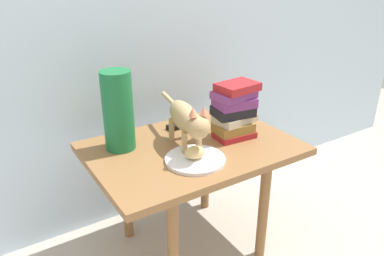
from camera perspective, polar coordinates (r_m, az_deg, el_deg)
The scene contains 8 objects.
ground_plane at distance 1.88m, azimuth -0.00°, elevation -17.14°, with size 6.00×6.00×0.00m, color #B2A899.
side_table at distance 1.61m, azimuth -0.00°, elevation -4.80°, with size 0.85×0.60×0.52m.
plate at distance 1.46m, azimuth 0.49°, elevation -4.78°, with size 0.23×0.23×0.01m, color white.
bread_roll at distance 1.44m, azimuth 0.42°, elevation -3.72°, with size 0.08×0.06×0.05m, color #E0BC7A.
cat at distance 1.50m, azimuth -0.81°, elevation 1.34°, with size 0.14×0.47×0.23m.
book_stack at distance 1.62m, azimuth 6.43°, elevation 2.71°, with size 0.20×0.14×0.24m.
green_vase at distance 1.53m, azimuth -11.11°, elevation 2.56°, with size 0.12×0.12×0.33m, color #196B38.
tv_remote at distance 1.76m, azimuth -1.54°, elevation 0.49°, with size 0.15×0.04×0.02m, color black.
Camera 1 is at (-0.76, -1.20, 1.23)m, focal length 35.29 mm.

